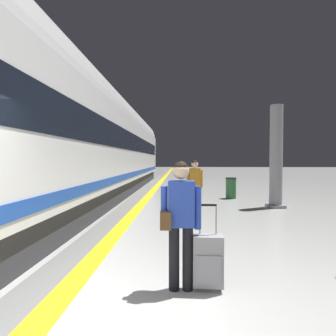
{
  "coord_description": "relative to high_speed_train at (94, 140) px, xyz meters",
  "views": [
    {
      "loc": [
        0.84,
        -2.23,
        1.68
      ],
      "look_at": [
        0.46,
        6.36,
        1.41
      ],
      "focal_mm": 28.42,
      "sensor_mm": 36.0,
      "label": 1
    }
  ],
  "objects": [
    {
      "name": "tactile_edge_band",
      "position": [
        1.82,
        1.16,
        -2.5
      ],
      "size": [
        0.69,
        80.0,
        0.01
      ],
      "primitive_type": "cube",
      "color": "slate",
      "rests_on": "ground"
    },
    {
      "name": "passenger_near",
      "position": [
        4.11,
        -2.71,
        -1.53
      ],
      "size": [
        0.52,
        0.23,
        1.67
      ],
      "color": "brown",
      "rests_on": "ground"
    },
    {
      "name": "platform_pillar",
      "position": [
        7.03,
        -1.56,
        -0.78
      ],
      "size": [
        0.56,
        0.56,
        3.6
      ],
      "color": "gray",
      "rests_on": "ground"
    },
    {
      "name": "traveller_foreground",
      "position": [
        3.64,
        -7.69,
        -1.54
      ],
      "size": [
        0.53,
        0.29,
        1.66
      ],
      "color": "black",
      "rests_on": "ground"
    },
    {
      "name": "rolling_suitcase_foreground",
      "position": [
        4.01,
        -7.68,
        -2.11
      ],
      "size": [
        0.39,
        0.25,
        1.1
      ],
      "color": "#9E9EA3",
      "rests_on": "ground"
    },
    {
      "name": "high_speed_train",
      "position": [
        0.0,
        0.0,
        0.0
      ],
      "size": [
        2.94,
        27.26,
        4.97
      ],
      "color": "#38383D",
      "rests_on": "ground"
    },
    {
      "name": "suitcase_near",
      "position": [
        3.79,
        -2.96,
        -2.15
      ],
      "size": [
        0.39,
        0.24,
        1.03
      ],
      "color": "#9E9EA3",
      "rests_on": "ground"
    },
    {
      "name": "waste_bin",
      "position": [
        5.86,
        0.53,
        -2.04
      ],
      "size": [
        0.46,
        0.46,
        0.91
      ],
      "color": "#2D6638",
      "rests_on": "ground"
    },
    {
      "name": "safety_line_strip",
      "position": [
        2.19,
        1.16,
        -2.5
      ],
      "size": [
        0.36,
        80.0,
        0.01
      ],
      "primitive_type": "cube",
      "color": "yellow",
      "rests_on": "ground"
    }
  ]
}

